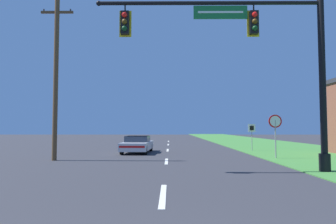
{
  "coord_description": "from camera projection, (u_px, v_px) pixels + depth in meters",
  "views": [
    {
      "loc": [
        0.18,
        -1.97,
        1.77
      ],
      "look_at": [
        0.0,
        26.68,
        3.31
      ],
      "focal_mm": 32.0,
      "sensor_mm": 36.0,
      "label": 1
    }
  ],
  "objects": [
    {
      "name": "signal_mast",
      "position": [
        265.0,
        55.0,
        12.24
      ],
      "size": [
        9.5,
        0.47,
        7.78
      ],
      "color": "black",
      "rests_on": "grass_verge_right"
    },
    {
      "name": "route_sign_post",
      "position": [
        252.0,
        131.0,
        23.0
      ],
      "size": [
        0.55,
        0.06,
        2.03
      ],
      "color": "gray",
      "rests_on": "grass_verge_right"
    },
    {
      "name": "stop_sign",
      "position": [
        275.0,
        126.0,
        17.25
      ],
      "size": [
        0.76,
        0.07,
        2.5
      ],
      "color": "gray",
      "rests_on": "grass_verge_right"
    },
    {
      "name": "car_ahead",
      "position": [
        137.0,
        144.0,
        21.53
      ],
      "size": [
        2.05,
        4.62,
        1.19
      ],
      "color": "black",
      "rests_on": "ground"
    },
    {
      "name": "utility_pole_near",
      "position": [
        56.0,
        74.0,
        16.57
      ],
      "size": [
        1.8,
        0.26,
        9.16
      ],
      "color": "brown",
      "rests_on": "ground"
    },
    {
      "name": "grass_verge_right",
      "position": [
        267.0,
        145.0,
        31.76
      ],
      "size": [
        10.0,
        110.0,
        0.04
      ],
      "color": "#428438",
      "rests_on": "ground"
    },
    {
      "name": "road_center_line",
      "position": [
        168.0,
        150.0,
        23.84
      ],
      "size": [
        0.16,
        34.8,
        0.01
      ],
      "color": "silver",
      "rests_on": "ground"
    }
  ]
}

